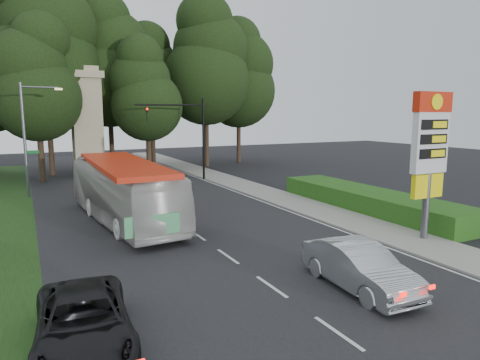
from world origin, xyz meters
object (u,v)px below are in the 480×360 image
transit_bus (123,192)px  monument (87,122)px  streetlight_signs (28,134)px  traffic_signal_mast (189,128)px  sedan_silver (359,267)px  suv_charcoal (83,322)px  gas_station_pylon (430,146)px

transit_bus → monument: bearing=82.5°
streetlight_signs → monument: 9.44m
monument → traffic_signal_mast: bearing=-38.0°
transit_bus → sedan_silver: 13.80m
monument → suv_charcoal: (-4.20, -30.62, -4.41)m
gas_station_pylon → traffic_signal_mast: size_ratio=0.95×
streetlight_signs → monument: monument is taller
monument → sedan_silver: (4.58, -30.92, -4.32)m
monument → suv_charcoal: 31.22m
gas_station_pylon → sedan_silver: size_ratio=1.44×
monument → transit_bus: 18.50m
streetlight_signs → monument: size_ratio=0.80×
traffic_signal_mast → streetlight_signs: streetlight_signs is taller
traffic_signal_mast → transit_bus: (-8.28, -12.17, -3.01)m
streetlight_signs → sedan_silver: size_ratio=1.68×
sedan_silver → suv_charcoal: bearing=-178.9°
transit_bus → gas_station_pylon: bearing=-45.4°
gas_station_pylon → transit_bus: 15.61m
sedan_silver → suv_charcoal: 8.79m
traffic_signal_mast → monument: bearing=142.0°
gas_station_pylon → streetlight_signs: streetlight_signs is taller
gas_station_pylon → monument: monument is taller
gas_station_pylon → transit_bus: bearing=140.2°
gas_station_pylon → suv_charcoal: 16.06m
transit_bus → suv_charcoal: transit_bus is taller
monument → sedan_silver: 31.56m
streetlight_signs → transit_bus: 11.42m
gas_station_pylon → monument: 30.17m
streetlight_signs → suv_charcoal: (0.79, -22.63, -3.74)m
traffic_signal_mast → gas_station_pylon: bearing=-80.9°
gas_station_pylon → monument: (-11.20, 28.01, 0.66)m
traffic_signal_mast → streetlight_signs: bearing=-171.1°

